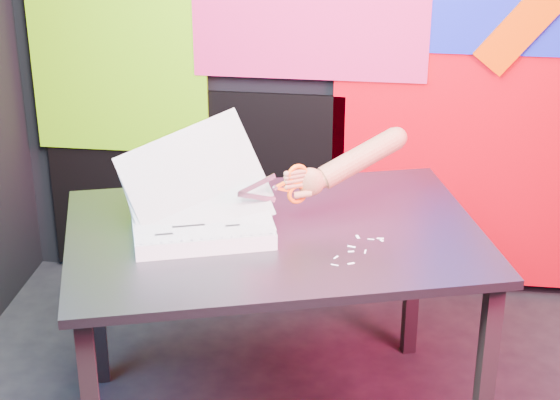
# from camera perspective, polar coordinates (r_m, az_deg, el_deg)

# --- Properties ---
(room) EXTENTS (3.01, 3.01, 2.71)m
(room) POSITION_cam_1_polar(r_m,az_deg,el_deg) (2.32, 4.51, 6.43)
(room) COLOR black
(room) RESTS_ON ground
(backdrop) EXTENTS (2.88, 0.05, 2.08)m
(backdrop) POSITION_cam_1_polar(r_m,az_deg,el_deg) (3.83, 6.47, 7.32)
(backdrop) COLOR red
(backdrop) RESTS_ON ground
(work_table) EXTENTS (1.50, 1.21, 0.75)m
(work_table) POSITION_cam_1_polar(r_m,az_deg,el_deg) (3.00, -0.33, -3.32)
(work_table) COLOR #282525
(work_table) RESTS_ON ground
(printout_stack) EXTENTS (0.53, 0.43, 0.39)m
(printout_stack) POSITION_cam_1_polar(r_m,az_deg,el_deg) (2.95, -4.82, -1.43)
(printout_stack) COLOR white
(printout_stack) RESTS_ON work_table
(scissors) EXTENTS (0.21, 0.13, 0.14)m
(scissors) POSITION_cam_1_polar(r_m,az_deg,el_deg) (2.94, 0.77, 0.93)
(scissors) COLOR silver
(scissors) RESTS_ON printout_stack
(hand_forearm) EXTENTS (0.37, 0.24, 0.19)m
(hand_forearm) POSITION_cam_1_polar(r_m,az_deg,el_deg) (3.01, 4.41, 2.35)
(hand_forearm) COLOR #A97753
(hand_forearm) RESTS_ON work_table
(paper_clippings) EXTENTS (0.15, 0.21, 0.00)m
(paper_clippings) POSITION_cam_1_polar(r_m,az_deg,el_deg) (2.87, 4.78, -2.94)
(paper_clippings) COLOR white
(paper_clippings) RESTS_ON work_table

